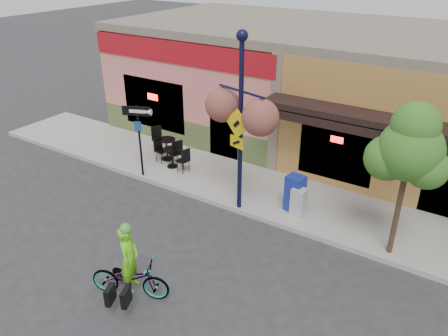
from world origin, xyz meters
name	(u,v)px	position (x,y,z in m)	size (l,w,h in m)	color
ground	(248,228)	(0.00, 0.00, 0.00)	(90.00, 90.00, 0.00)	#2D2D30
sidewalk	(279,196)	(0.00, 2.00, 0.07)	(24.00, 3.00, 0.15)	#9E9B93
curb	(257,217)	(0.00, 0.55, 0.07)	(24.00, 0.12, 0.15)	#A8A59E
building	(345,88)	(0.00, 7.50, 2.25)	(18.20, 8.20, 4.50)	#DB736C
bicycle	(130,278)	(-0.93, -3.75, 0.48)	(0.64, 1.83, 0.96)	maroon
cyclist_rider	(130,268)	(-0.88, -3.75, 0.80)	(0.58, 0.38, 1.60)	#70ED19
lamp_post	(240,126)	(-0.69, 0.65, 2.74)	(1.66, 0.66, 5.19)	#101134
one_way_sign	(140,142)	(-4.54, 0.65, 1.39)	(0.95, 0.21, 2.48)	black
cafe_set_left	(167,146)	(-4.62, 2.09, 0.67)	(1.73, 0.87, 1.04)	black
cafe_set_right	(172,155)	(-4.07, 1.69, 0.61)	(1.54, 0.77, 0.92)	black
newspaper_box_blue	(295,193)	(0.76, 1.40, 0.70)	(0.50, 0.44, 1.11)	navy
newspaper_box_grey	(299,202)	(0.98, 1.20, 0.58)	(0.40, 0.36, 0.86)	#B1B1B1
street_tree	(404,182)	(3.68, 0.86, 2.18)	(1.58, 1.58, 4.06)	#3D7A26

